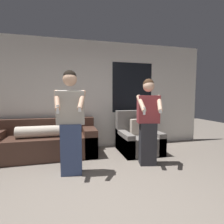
{
  "coord_description": "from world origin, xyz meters",
  "views": [
    {
      "loc": [
        -0.46,
        -1.74,
        1.32
      ],
      "look_at": [
        0.3,
        1.26,
        1.04
      ],
      "focal_mm": 28.0,
      "sensor_mm": 36.0,
      "label": 1
    }
  ],
  "objects_px": {
    "couch": "(46,142)",
    "armchair": "(138,139)",
    "person_left": "(71,123)",
    "person_right": "(148,122)"
  },
  "relations": [
    {
      "from": "person_left",
      "to": "person_right",
      "type": "distance_m",
      "value": 1.44
    },
    {
      "from": "person_right",
      "to": "person_left",
      "type": "bearing_deg",
      "value": -177.25
    },
    {
      "from": "person_left",
      "to": "person_right",
      "type": "xyz_separation_m",
      "value": [
        1.43,
        0.07,
        -0.05
      ]
    },
    {
      "from": "couch",
      "to": "person_left",
      "type": "distance_m",
      "value": 1.3
    },
    {
      "from": "armchair",
      "to": "person_left",
      "type": "relative_size",
      "value": 0.55
    },
    {
      "from": "couch",
      "to": "person_right",
      "type": "relative_size",
      "value": 1.32
    },
    {
      "from": "armchair",
      "to": "person_right",
      "type": "distance_m",
      "value": 0.97
    },
    {
      "from": "couch",
      "to": "armchair",
      "type": "height_order",
      "value": "armchair"
    },
    {
      "from": "couch",
      "to": "person_left",
      "type": "height_order",
      "value": "person_left"
    },
    {
      "from": "couch",
      "to": "person_right",
      "type": "distance_m",
      "value": 2.25
    }
  ]
}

